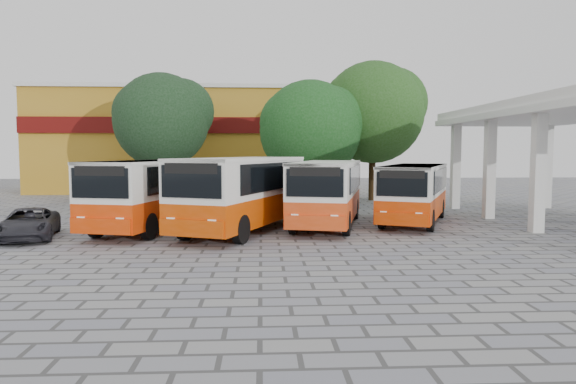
{
  "coord_description": "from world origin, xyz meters",
  "views": [
    {
      "loc": [
        -3.08,
        -17.92,
        3.19
      ],
      "look_at": [
        -1.97,
        3.76,
        1.5
      ],
      "focal_mm": 32.0,
      "sensor_mm": 36.0,
      "label": 1
    }
  ],
  "objects": [
    {
      "name": "terminal_shelter",
      "position": [
        10.5,
        4.0,
        4.91
      ],
      "size": [
        6.8,
        15.8,
        5.4
      ],
      "color": "silver",
      "rests_on": "ground"
    },
    {
      "name": "shophouse_block",
      "position": [
        -11.0,
        25.99,
        4.16
      ],
      "size": [
        20.4,
        10.4,
        8.3
      ],
      "color": "#AA7A1B",
      "rests_on": "ground"
    },
    {
      "name": "bus_far_left",
      "position": [
        -7.58,
        3.56,
        1.65
      ],
      "size": [
        4.32,
        8.35,
        2.85
      ],
      "rotation": [
        0.0,
        0.0,
        -0.26
      ],
      "color": "red",
      "rests_on": "ground"
    },
    {
      "name": "tree_right",
      "position": [
        4.34,
        15.88,
        6.02
      ],
      "size": [
        7.03,
        6.7,
        9.15
      ],
      "color": "#32200F",
      "rests_on": "ground"
    },
    {
      "name": "bus_far_right",
      "position": [
        3.77,
        4.72,
        1.51
      ],
      "size": [
        4.99,
        7.78,
        2.61
      ],
      "rotation": [
        0.0,
        0.0,
        -0.43
      ],
      "color": "#CA3400",
      "rests_on": "ground"
    },
    {
      "name": "bus_centre_right",
      "position": [
        -0.25,
        4.03,
        1.61
      ],
      "size": [
        4.16,
        8.15,
        2.79
      ],
      "rotation": [
        0.0,
        0.0,
        -0.25
      ],
      "color": "#D74010",
      "rests_on": "ground"
    },
    {
      "name": "bus_centre_left",
      "position": [
        -3.83,
        2.7,
        1.72
      ],
      "size": [
        5.43,
        8.82,
        2.97
      ],
      "rotation": [
        0.0,
        0.0,
        -0.39
      ],
      "color": "#C53B00",
      "rests_on": "ground"
    },
    {
      "name": "tree_middle",
      "position": [
        -0.0,
        13.81,
        4.71
      ],
      "size": [
        6.55,
        6.23,
        7.62
      ],
      "color": "#472A15",
      "rests_on": "ground"
    },
    {
      "name": "tree_left",
      "position": [
        -9.55,
        16.33,
        5.46
      ],
      "size": [
        6.51,
        6.2,
        8.36
      ],
      "color": "#301F0C",
      "rests_on": "ground"
    },
    {
      "name": "parked_car",
      "position": [
        -11.71,
        1.35,
        0.55
      ],
      "size": [
        2.79,
        4.32,
        1.11
      ],
      "primitive_type": "imported",
      "rotation": [
        0.0,
        0.0,
        0.26
      ],
      "color": "#23232A",
      "rests_on": "ground"
    },
    {
      "name": "ground",
      "position": [
        0.0,
        0.0,
        0.0
      ],
      "size": [
        90.0,
        90.0,
        0.0
      ],
      "primitive_type": "plane",
      "color": "gray",
      "rests_on": "ground"
    }
  ]
}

